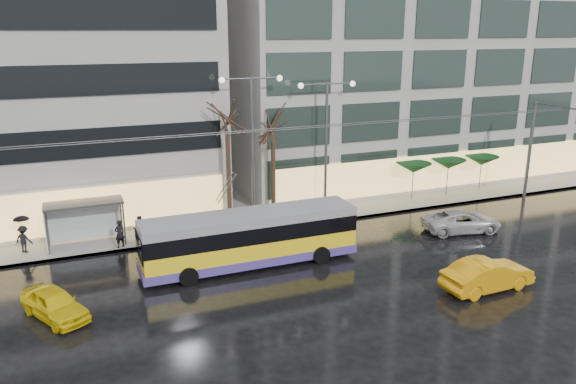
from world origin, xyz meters
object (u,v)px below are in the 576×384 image
bus_shelter (77,214)px  taxi_a (54,304)px  street_lamp_near (252,130)px  trolleybus (250,240)px

bus_shelter → taxi_a: 8.39m
bus_shelter → street_lamp_near: 11.14m
taxi_a → street_lamp_near: bearing=7.3°
trolleybus → taxi_a: size_ratio=2.98×
trolleybus → bus_shelter: 10.14m
street_lamp_near → trolleybus: bearing=-110.4°
trolleybus → bus_shelter: (-8.08, 6.10, 0.56)m
bus_shelter → trolleybus: bearing=-37.1°
taxi_a → trolleybus: bearing=-15.5°
bus_shelter → taxi_a: bus_shelter is taller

